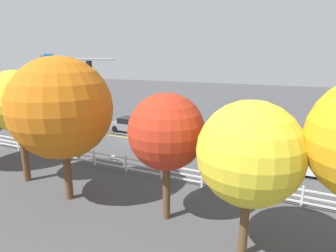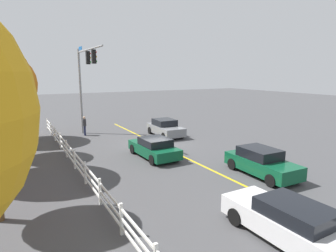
{
  "view_description": "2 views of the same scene",
  "coord_description": "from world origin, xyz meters",
  "px_view_note": "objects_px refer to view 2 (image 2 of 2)",
  "views": [
    {
      "loc": [
        -12.53,
        20.67,
        7.28
      ],
      "look_at": [
        -3.65,
        1.63,
        2.03
      ],
      "focal_mm": 29.1,
      "sensor_mm": 36.0,
      "label": 1
    },
    {
      "loc": [
        -19.34,
        9.67,
        5.44
      ],
      "look_at": [
        -3.71,
        1.0,
        2.1
      ],
      "focal_mm": 30.53,
      "sensor_mm": 36.0,
      "label": 2
    }
  ],
  "objects_px": {
    "tree_1": "(2,84)",
    "car_3": "(154,148)",
    "car_0": "(290,222)",
    "car_1": "(261,162)",
    "pedestrian": "(85,125)",
    "car_2": "(165,128)"
  },
  "relations": [
    {
      "from": "car_1",
      "to": "car_3",
      "type": "distance_m",
      "value": 6.77
    },
    {
      "from": "pedestrian",
      "to": "tree_1",
      "type": "height_order",
      "value": "tree_1"
    },
    {
      "from": "pedestrian",
      "to": "tree_1",
      "type": "xyz_separation_m",
      "value": [
        0.77,
        5.95,
        3.63
      ]
    },
    {
      "from": "car_0",
      "to": "car_2",
      "type": "distance_m",
      "value": 16.49
    },
    {
      "from": "car_1",
      "to": "car_2",
      "type": "xyz_separation_m",
      "value": [
        11.07,
        -0.11,
        -0.0
      ]
    },
    {
      "from": "car_0",
      "to": "car_1",
      "type": "relative_size",
      "value": 1.09
    },
    {
      "from": "car_0",
      "to": "car_1",
      "type": "distance_m",
      "value": 6.31
    },
    {
      "from": "car_1",
      "to": "car_2",
      "type": "distance_m",
      "value": 11.07
    },
    {
      "from": "car_1",
      "to": "car_2",
      "type": "bearing_deg",
      "value": -178.54
    },
    {
      "from": "car_3",
      "to": "pedestrian",
      "type": "height_order",
      "value": "pedestrian"
    },
    {
      "from": "car_2",
      "to": "car_0",
      "type": "bearing_deg",
      "value": -12.34
    },
    {
      "from": "car_1",
      "to": "car_3",
      "type": "bearing_deg",
      "value": -145.74
    },
    {
      "from": "car_1",
      "to": "tree_1",
      "type": "bearing_deg",
      "value": -140.2
    },
    {
      "from": "car_0",
      "to": "car_2",
      "type": "height_order",
      "value": "car_2"
    },
    {
      "from": "car_1",
      "to": "pedestrian",
      "type": "distance_m",
      "value": 15.85
    },
    {
      "from": "car_0",
      "to": "car_3",
      "type": "relative_size",
      "value": 1.09
    },
    {
      "from": "car_0",
      "to": "tree_1",
      "type": "distance_m",
      "value": 22.21
    },
    {
      "from": "car_0",
      "to": "pedestrian",
      "type": "bearing_deg",
      "value": 5.18
    },
    {
      "from": "tree_1",
      "to": "car_3",
      "type": "bearing_deg",
      "value": -139.32
    },
    {
      "from": "car_2",
      "to": "tree_1",
      "type": "bearing_deg",
      "value": -107.95
    },
    {
      "from": "car_3",
      "to": "pedestrian",
      "type": "distance_m",
      "value": 9.26
    },
    {
      "from": "car_0",
      "to": "car_1",
      "type": "bearing_deg",
      "value": -39.63
    }
  ]
}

